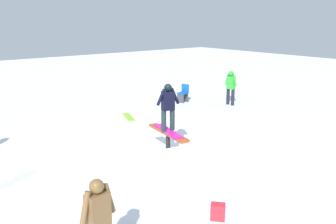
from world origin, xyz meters
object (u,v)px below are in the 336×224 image
backpack_on_snow (218,212)px  loose_snowboard_white (16,180)px  main_rider_on_rail (168,108)px  folding_chair (183,94)px  loose_snowboard_lime (129,117)px  rail_feature (168,135)px  bystander_green (231,86)px  bystander_brown (98,221)px

backpack_on_snow → loose_snowboard_white: bearing=-9.9°
main_rider_on_rail → folding_chair: size_ratio=1.77×
loose_snowboard_lime → folding_chair: folding_chair is taller
rail_feature → bystander_green: bearing=-53.5°
main_rider_on_rail → bystander_green: 7.43m
main_rider_on_rail → loose_snowboard_lime: (4.51, -1.49, -1.48)m
bystander_green → loose_snowboard_lime: bystander_green is taller
loose_snowboard_white → loose_snowboard_lime: (3.45, -5.70, 0.00)m
main_rider_on_rail → bystander_green: bearing=-47.8°
bystander_green → backpack_on_snow: bystander_green is taller
rail_feature → bystander_green: 7.42m
bystander_green → loose_snowboard_lime: bearing=-104.5°
folding_chair → backpack_on_snow: 11.10m
rail_feature → bystander_green: bystander_green is taller
main_rider_on_rail → bystander_brown: 5.50m
folding_chair → loose_snowboard_white: bearing=-77.2°
folding_chair → bystander_brown: bearing=-58.5°
backpack_on_snow → rail_feature: bearing=-63.3°
folding_chair → bystander_green: bearing=24.9°
rail_feature → bystander_brown: (-3.47, 4.22, 0.29)m
loose_snowboard_white → loose_snowboard_lime: 6.66m
loose_snowboard_lime → backpack_on_snow: size_ratio=3.77×
bystander_brown → loose_snowboard_lime: bearing=-134.0°
rail_feature → loose_snowboard_lime: 4.80m
main_rider_on_rail → bystander_brown: (-3.47, 4.22, -0.57)m
bystander_brown → bystander_green: (6.89, -10.80, -0.01)m
loose_snowboard_lime → loose_snowboard_white: bearing=-38.2°
main_rider_on_rail → loose_snowboard_white: 4.58m
main_rider_on_rail → bystander_brown: size_ratio=0.95×
main_rider_on_rail → loose_snowboard_white: bearing=90.5°
folding_chair → backpack_on_snow: folding_chair is taller
bystander_brown → folding_chair: bystander_brown is taller
bystander_brown → backpack_on_snow: bearing=169.9°
bystander_green → backpack_on_snow: 10.71m
rail_feature → main_rider_on_rail: (0.00, 0.00, 0.85)m
bystander_green → loose_snowboard_white: bearing=-80.0°
bystander_brown → backpack_on_snow: 2.81m
loose_snowboard_white → folding_chair: (4.21, -9.41, 0.40)m
main_rider_on_rail → bystander_green: size_ratio=0.96×
main_rider_on_rail → bystander_brown: main_rider_on_rail is taller
loose_snowboard_white → folding_chair: folding_chair is taller
bystander_brown → loose_snowboard_lime: (7.99, -5.72, -0.91)m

